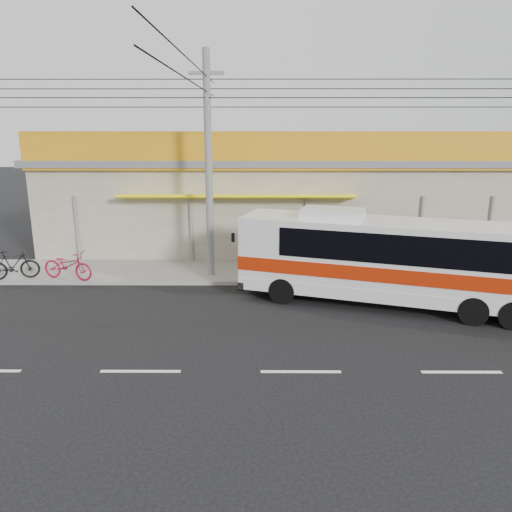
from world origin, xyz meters
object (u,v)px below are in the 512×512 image
at_px(coach_bus, 401,257).
at_px(motorbike_red, 68,265).
at_px(motorbike_dark, 13,265).
at_px(utility_pole, 207,92).

xyz_separation_m(coach_bus, motorbike_red, (-12.10, 2.49, -1.01)).
bearing_deg(motorbike_dark, coach_bus, -116.31).
height_order(coach_bus, motorbike_red, coach_bus).
bearing_deg(coach_bus, motorbike_red, -173.62).
bearing_deg(motorbike_dark, motorbike_red, -106.37).
bearing_deg(utility_pole, motorbike_red, -172.71).
relative_size(coach_bus, motorbike_dark, 5.58).
xyz_separation_m(coach_bus, utility_pole, (-6.63, 3.19, 5.41)).
bearing_deg(motorbike_red, coach_bus, -84.81).
distance_m(motorbike_red, utility_pole, 8.46).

